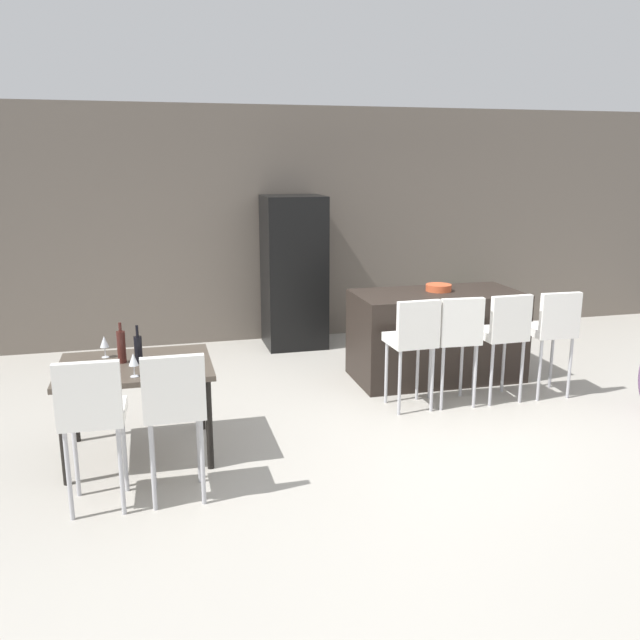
{
  "coord_description": "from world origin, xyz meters",
  "views": [
    {
      "loc": [
        -2.22,
        -5.32,
        2.25
      ],
      "look_at": [
        -0.78,
        0.28,
        0.85
      ],
      "focal_mm": 37.11,
      "sensor_mm": 36.0,
      "label": 1
    }
  ],
  "objects": [
    {
      "name": "ground_plane",
      "position": [
        0.0,
        0.0,
        0.0
      ],
      "size": [
        10.0,
        10.0,
        0.0
      ],
      "primitive_type": "plane",
      "color": "#ADA89E"
    },
    {
      "name": "back_wall",
      "position": [
        0.0,
        2.93,
        1.45
      ],
      "size": [
        10.0,
        0.12,
        2.9
      ],
      "primitive_type": "cube",
      "color": "#665B51",
      "rests_on": "ground_plane"
    },
    {
      "name": "kitchen_island",
      "position": [
        0.63,
        0.87,
        0.46
      ],
      "size": [
        1.72,
        0.85,
        0.92
      ],
      "primitive_type": "cube",
      "color": "black",
      "rests_on": "ground_plane"
    },
    {
      "name": "bar_chair_left",
      "position": [
        0.03,
        0.06,
        0.7
      ],
      "size": [
        0.41,
        0.41,
        1.05
      ],
      "color": "white",
      "rests_on": "ground_plane"
    },
    {
      "name": "bar_chair_middle",
      "position": [
        0.47,
        0.06,
        0.7
      ],
      "size": [
        0.42,
        0.42,
        1.05
      ],
      "color": "white",
      "rests_on": "ground_plane"
    },
    {
      "name": "bar_chair_right",
      "position": [
        0.95,
        0.06,
        0.7
      ],
      "size": [
        0.41,
        0.41,
        1.05
      ],
      "color": "white",
      "rests_on": "ground_plane"
    },
    {
      "name": "bar_chair_far",
      "position": [
        1.47,
        0.06,
        0.7
      ],
      "size": [
        0.41,
        0.41,
        1.05
      ],
      "color": "white",
      "rests_on": "ground_plane"
    },
    {
      "name": "dining_table",
      "position": [
        -2.38,
        -0.31,
        0.67
      ],
      "size": [
        1.14,
        0.89,
        0.74
      ],
      "color": "#4C4238",
      "rests_on": "ground_plane"
    },
    {
      "name": "dining_chair_near",
      "position": [
        -2.64,
        -1.12,
        0.7
      ],
      "size": [
        0.41,
        0.41,
        1.05
      ],
      "color": "white",
      "rests_on": "ground_plane"
    },
    {
      "name": "dining_chair_far",
      "position": [
        -2.13,
        -1.12,
        0.7
      ],
      "size": [
        0.4,
        0.4,
        1.05
      ],
      "color": "white",
      "rests_on": "ground_plane"
    },
    {
      "name": "wine_bottle_end",
      "position": [
        -2.48,
        -0.25,
        0.87
      ],
      "size": [
        0.06,
        0.06,
        0.32
      ],
      "color": "#471E19",
      "rests_on": "dining_table"
    },
    {
      "name": "wine_bottle_right",
      "position": [
        -2.35,
        -0.29,
        0.85
      ],
      "size": [
        0.06,
        0.06,
        0.3
      ],
      "color": "black",
      "rests_on": "dining_table"
    },
    {
      "name": "wine_glass_left",
      "position": [
        -2.61,
        -0.07,
        0.86
      ],
      "size": [
        0.07,
        0.07,
        0.17
      ],
      "color": "silver",
      "rests_on": "dining_table"
    },
    {
      "name": "wine_glass_middle",
      "position": [
        -2.38,
        -0.62,
        0.86
      ],
      "size": [
        0.07,
        0.07,
        0.17
      ],
      "color": "silver",
      "rests_on": "dining_table"
    },
    {
      "name": "refrigerator",
      "position": [
        -0.54,
        2.49,
        0.92
      ],
      "size": [
        0.72,
        0.68,
        1.84
      ],
      "primitive_type": "cube",
      "color": "black",
      "rests_on": "ground_plane"
    },
    {
      "name": "fruit_bowl",
      "position": [
        0.67,
        0.94,
        0.96
      ],
      "size": [
        0.27,
        0.27,
        0.07
      ],
      "primitive_type": "cylinder",
      "color": "#C6512D",
      "rests_on": "kitchen_island"
    },
    {
      "name": "potted_plant",
      "position": [
        1.94,
        2.48,
        0.3
      ],
      "size": [
        0.33,
        0.33,
        0.54
      ],
      "color": "#38383D",
      "rests_on": "ground_plane"
    }
  ]
}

